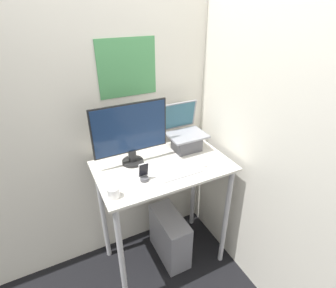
{
  "coord_description": "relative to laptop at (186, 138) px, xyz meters",
  "views": [
    {
      "loc": [
        -0.75,
        -1.25,
        2.23
      ],
      "look_at": [
        0.04,
        0.32,
        1.26
      ],
      "focal_mm": 28.0,
      "sensor_mm": 36.0,
      "label": 1
    }
  ],
  "objects": [
    {
      "name": "wall_back",
      "position": [
        -0.29,
        0.26,
        0.11
      ],
      "size": [
        6.0,
        0.06,
        2.6
      ],
      "color": "silver",
      "rests_on": "ground_plane"
    },
    {
      "name": "monitor",
      "position": [
        -0.49,
        -0.0,
        0.15
      ],
      "size": [
        0.59,
        0.17,
        0.5
      ],
      "color": "black",
      "rests_on": "desk"
    },
    {
      "name": "computer_tower",
      "position": [
        -0.23,
        -0.14,
        -0.94
      ],
      "size": [
        0.22,
        0.49,
        0.49
      ],
      "color": "gray",
      "rests_on": "ground_plane"
    },
    {
      "name": "keyboard",
      "position": [
        -0.22,
        -0.31,
        -0.1
      ],
      "size": [
        0.35,
        0.11,
        0.02
      ],
      "color": "silver",
      "rests_on": "desk"
    },
    {
      "name": "cell_phone",
      "position": [
        -0.5,
        -0.27,
        -0.06
      ],
      "size": [
        0.07,
        0.06,
        0.15
      ],
      "color": "#4C4C51",
      "rests_on": "desk"
    },
    {
      "name": "ground_plane",
      "position": [
        -0.29,
        -0.47,
        -1.19
      ],
      "size": [
        12.0,
        12.0,
        0.0
      ],
      "primitive_type": "plane",
      "color": "black"
    },
    {
      "name": "mug",
      "position": [
        -0.75,
        -0.35,
        -0.07
      ],
      "size": [
        0.08,
        0.08,
        0.08
      ],
      "color": "white",
      "rests_on": "desk"
    },
    {
      "name": "laptop",
      "position": [
        0.0,
        0.0,
        0.0
      ],
      "size": [
        0.32,
        0.28,
        0.39
      ],
      "color": "#4C4C51",
      "rests_on": "desk"
    },
    {
      "name": "mouse",
      "position": [
        -0.0,
        -0.31,
        -0.09
      ],
      "size": [
        0.03,
        0.06,
        0.03
      ],
      "color": "white",
      "rests_on": "desk"
    },
    {
      "name": "desk",
      "position": [
        -0.29,
        -0.15,
        -0.32
      ],
      "size": [
        1.06,
        0.65,
        1.08
      ],
      "color": "beige",
      "rests_on": "ground_plane"
    },
    {
      "name": "wall_side_right",
      "position": [
        0.33,
        -0.47,
        0.11
      ],
      "size": [
        0.05,
        6.0,
        2.6
      ],
      "color": "silver",
      "rests_on": "ground_plane"
    }
  ]
}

